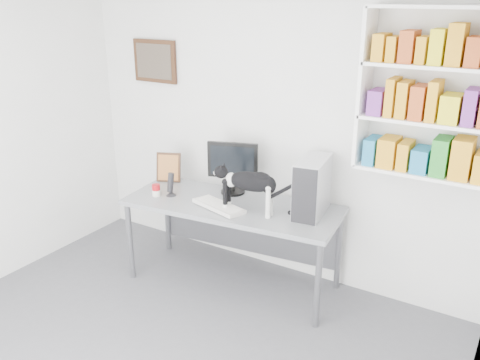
# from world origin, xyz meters

# --- Properties ---
(room) EXTENTS (4.01, 4.01, 2.70)m
(room) POSITION_xyz_m (0.00, 0.00, 1.35)
(room) COLOR #545459
(room) RESTS_ON ground
(bookshelf) EXTENTS (1.03, 0.28, 1.24)m
(bookshelf) POSITION_xyz_m (1.40, 1.85, 1.85)
(bookshelf) COLOR white
(bookshelf) RESTS_ON room
(wall_art) EXTENTS (0.52, 0.04, 0.42)m
(wall_art) POSITION_xyz_m (-1.30, 1.97, 1.90)
(wall_art) COLOR #432915
(wall_art) RESTS_ON room
(desk) EXTENTS (1.98, 0.95, 0.79)m
(desk) POSITION_xyz_m (-0.09, 1.49, 0.40)
(desk) COLOR gray
(desk) RESTS_ON room
(monitor) EXTENTS (0.51, 0.36, 0.49)m
(monitor) POSITION_xyz_m (-0.22, 1.72, 1.04)
(monitor) COLOR black
(monitor) RESTS_ON desk
(keyboard) EXTENTS (0.53, 0.32, 0.04)m
(keyboard) POSITION_xyz_m (-0.14, 1.35, 0.81)
(keyboard) COLOR beige
(keyboard) RESTS_ON desk
(pc_tower) EXTENTS (0.28, 0.50, 0.48)m
(pc_tower) POSITION_xyz_m (0.59, 1.67, 1.03)
(pc_tower) COLOR silver
(pc_tower) RESTS_ON desk
(speaker) EXTENTS (0.12, 0.12, 0.22)m
(speaker) POSITION_xyz_m (-0.67, 1.36, 0.91)
(speaker) COLOR black
(speaker) RESTS_ON desk
(leaning_print) EXTENTS (0.26, 0.18, 0.30)m
(leaning_print) POSITION_xyz_m (-0.93, 1.65, 0.94)
(leaning_print) COLOR #432915
(leaning_print) RESTS_ON desk
(soup_can) EXTENTS (0.09, 0.09, 0.11)m
(soup_can) POSITION_xyz_m (-0.78, 1.29, 0.85)
(soup_can) COLOR #AF0F16
(soup_can) RESTS_ON desk
(cat) EXTENTS (0.64, 0.26, 0.38)m
(cat) POSITION_xyz_m (0.14, 1.40, 0.99)
(cat) COLOR black
(cat) RESTS_ON desk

